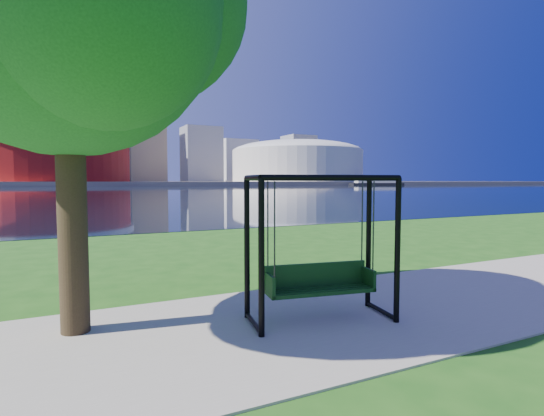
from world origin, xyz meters
TOP-DOWN VIEW (x-y plane):
  - ground at (0.00, 0.00)m, footprint 900.00×900.00m
  - path at (0.00, -0.50)m, footprint 120.00×4.00m
  - river at (0.00, 102.00)m, footprint 900.00×180.00m
  - far_bank at (0.00, 306.00)m, footprint 900.00×228.00m
  - stadium at (-10.00, 235.00)m, footprint 83.00×83.00m
  - arena at (135.00, 235.00)m, footprint 84.00×84.00m
  - skyline at (-4.27, 319.39)m, footprint 392.00×66.00m
  - swing at (0.60, -0.57)m, footprint 2.37×1.34m
  - barge at (153.05, 178.42)m, footprint 30.30×15.79m

SIDE VIEW (x-z plane):
  - ground at x=0.00m, z-range 0.00..0.00m
  - river at x=0.00m, z-range 0.00..0.02m
  - path at x=0.00m, z-range 0.00..0.03m
  - far_bank at x=0.00m, z-range 0.00..2.00m
  - swing at x=0.60m, z-range -0.04..2.25m
  - barge at x=153.05m, z-range -0.14..2.79m
  - stadium at x=-10.00m, z-range -1.77..30.23m
  - arena at x=135.00m, z-range 2.59..29.15m
  - skyline at x=-4.27m, z-range -12.36..84.14m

